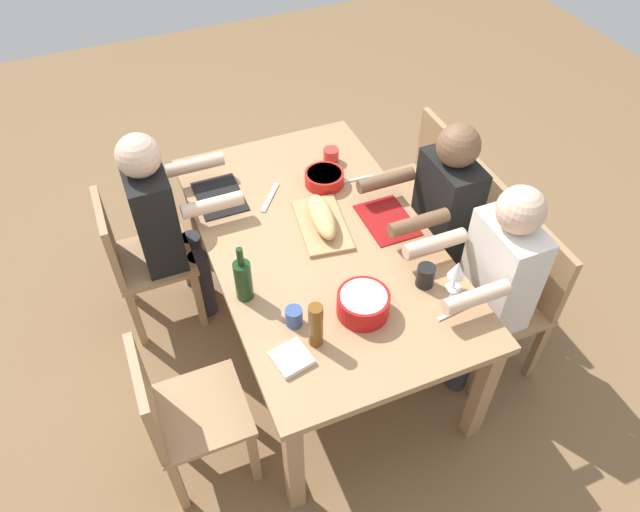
{
  "coord_description": "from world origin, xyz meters",
  "views": [
    {
      "loc": [
        1.9,
        -0.78,
        2.74
      ],
      "look_at": [
        0.0,
        0.0,
        0.63
      ],
      "focal_mm": 33.71,
      "sensor_mm": 36.0,
      "label": 1
    }
  ],
  "objects_px": {
    "wine_bottle": "(243,279)",
    "chair_far_right": "(515,296)",
    "dining_table": "(320,251)",
    "cup_near_right": "(294,317)",
    "wine_glass": "(457,271)",
    "cup_far_right": "(425,276)",
    "diner_far_center": "(439,212)",
    "napkin_stack": "(291,358)",
    "diner_far_right": "(493,277)",
    "bread_loaf": "(322,217)",
    "serving_bowl_greens": "(324,178)",
    "diner_near_left": "(164,218)",
    "chair_near_right": "(179,412)",
    "chair_far_center": "(462,233)",
    "cup_far_left": "(331,155)",
    "cutting_board": "(322,225)",
    "chair_near_left": "(136,257)",
    "chair_far_left": "(419,181)",
    "beer_bottle": "(316,325)",
    "serving_bowl_pasta": "(363,303)"
  },
  "relations": [
    {
      "from": "serving_bowl_greens",
      "to": "wine_bottle",
      "type": "height_order",
      "value": "wine_bottle"
    },
    {
      "from": "serving_bowl_greens",
      "to": "diner_near_left",
      "type": "bearing_deg",
      "value": -97.19
    },
    {
      "from": "serving_bowl_pasta",
      "to": "chair_near_left",
      "type": "bearing_deg",
      "value": -139.07
    },
    {
      "from": "cup_far_right",
      "to": "napkin_stack",
      "type": "height_order",
      "value": "cup_far_right"
    },
    {
      "from": "diner_far_center",
      "to": "napkin_stack",
      "type": "bearing_deg",
      "value": -59.98
    },
    {
      "from": "dining_table",
      "to": "diner_far_right",
      "type": "bearing_deg",
      "value": 53.31
    },
    {
      "from": "bread_loaf",
      "to": "wine_glass",
      "type": "height_order",
      "value": "wine_glass"
    },
    {
      "from": "chair_far_right",
      "to": "cup_near_right",
      "type": "relative_size",
      "value": 10.06
    },
    {
      "from": "chair_near_right",
      "to": "wine_glass",
      "type": "height_order",
      "value": "wine_glass"
    },
    {
      "from": "diner_near_left",
      "to": "cutting_board",
      "type": "xyz_separation_m",
      "value": [
        0.41,
        0.7,
        0.05
      ]
    },
    {
      "from": "chair_far_left",
      "to": "cup_far_left",
      "type": "relative_size",
      "value": 10.22
    },
    {
      "from": "dining_table",
      "to": "chair_far_left",
      "type": "bearing_deg",
      "value": 120.2
    },
    {
      "from": "chair_far_left",
      "to": "serving_bowl_greens",
      "type": "distance_m",
      "value": 0.73
    },
    {
      "from": "chair_far_center",
      "to": "cup_far_left",
      "type": "bearing_deg",
      "value": -135.1
    },
    {
      "from": "dining_table",
      "to": "serving_bowl_pasta",
      "type": "xyz_separation_m",
      "value": [
        0.48,
        -0.0,
        0.14
      ]
    },
    {
      "from": "chair_far_right",
      "to": "wine_glass",
      "type": "height_order",
      "value": "wine_glass"
    },
    {
      "from": "dining_table",
      "to": "diner_far_right",
      "type": "xyz_separation_m",
      "value": [
        0.49,
        0.66,
        0.04
      ]
    },
    {
      "from": "chair_near_left",
      "to": "chair_far_right",
      "type": "height_order",
      "value": "same"
    },
    {
      "from": "chair_near_right",
      "to": "chair_far_center",
      "type": "relative_size",
      "value": 1.0
    },
    {
      "from": "bread_loaf",
      "to": "wine_bottle",
      "type": "height_order",
      "value": "wine_bottle"
    },
    {
      "from": "wine_glass",
      "to": "cup_far_left",
      "type": "bearing_deg",
      "value": -172.7
    },
    {
      "from": "wine_bottle",
      "to": "chair_near_right",
      "type": "bearing_deg",
      "value": -54.58
    },
    {
      "from": "cup_far_left",
      "to": "napkin_stack",
      "type": "bearing_deg",
      "value": -29.89
    },
    {
      "from": "cup_far_right",
      "to": "dining_table",
      "type": "bearing_deg",
      "value": -143.53
    },
    {
      "from": "wine_bottle",
      "to": "chair_far_right",
      "type": "bearing_deg",
      "value": 77.25
    },
    {
      "from": "wine_glass",
      "to": "cup_far_right",
      "type": "xyz_separation_m",
      "value": [
        -0.07,
        -0.1,
        -0.06
      ]
    },
    {
      "from": "dining_table",
      "to": "chair_near_left",
      "type": "relative_size",
      "value": 2.09
    },
    {
      "from": "diner_far_right",
      "to": "napkin_stack",
      "type": "xyz_separation_m",
      "value": [
        0.1,
        -1.02,
        0.05
      ]
    },
    {
      "from": "chair_far_left",
      "to": "diner_far_center",
      "type": "bearing_deg",
      "value": -20.6
    },
    {
      "from": "bread_loaf",
      "to": "wine_bottle",
      "type": "bearing_deg",
      "value": -59.42
    },
    {
      "from": "diner_near_left",
      "to": "bread_loaf",
      "type": "distance_m",
      "value": 0.82
    },
    {
      "from": "diner_near_left",
      "to": "cup_far_left",
      "type": "bearing_deg",
      "value": 93.74
    },
    {
      "from": "chair_near_right",
      "to": "cup_far_right",
      "type": "relative_size",
      "value": 8.04
    },
    {
      "from": "chair_far_center",
      "to": "wine_glass",
      "type": "xyz_separation_m",
      "value": [
        0.51,
        -0.41,
        0.37
      ]
    },
    {
      "from": "bread_loaf",
      "to": "cup_far_right",
      "type": "relative_size",
      "value": 3.03
    },
    {
      "from": "wine_bottle",
      "to": "cup_far_right",
      "type": "bearing_deg",
      "value": 72.75
    },
    {
      "from": "beer_bottle",
      "to": "diner_far_right",
      "type": "bearing_deg",
      "value": 93.59
    },
    {
      "from": "wine_bottle",
      "to": "cup_far_left",
      "type": "xyz_separation_m",
      "value": [
        -0.75,
        0.73,
        -0.07
      ]
    },
    {
      "from": "chair_near_right",
      "to": "diner_far_center",
      "type": "xyz_separation_m",
      "value": [
        -0.49,
        1.5,
        0.21
      ]
    },
    {
      "from": "bread_loaf",
      "to": "wine_glass",
      "type": "xyz_separation_m",
      "value": [
        0.59,
        0.38,
        0.05
      ]
    },
    {
      "from": "serving_bowl_pasta",
      "to": "beer_bottle",
      "type": "bearing_deg",
      "value": -74.11
    },
    {
      "from": "napkin_stack",
      "to": "bread_loaf",
      "type": "bearing_deg",
      "value": 148.67
    },
    {
      "from": "dining_table",
      "to": "cup_near_right",
      "type": "height_order",
      "value": "cup_near_right"
    },
    {
      "from": "cup_far_left",
      "to": "cup_far_right",
      "type": "relative_size",
      "value": 0.79
    },
    {
      "from": "dining_table",
      "to": "bread_loaf",
      "type": "bearing_deg",
      "value": 151.57
    },
    {
      "from": "diner_far_right",
      "to": "cutting_board",
      "type": "relative_size",
      "value": 3.0
    },
    {
      "from": "bread_loaf",
      "to": "diner_far_center",
      "type": "bearing_deg",
      "value": 82.29
    },
    {
      "from": "bread_loaf",
      "to": "napkin_stack",
      "type": "relative_size",
      "value": 2.29
    },
    {
      "from": "chair_far_right",
      "to": "cup_far_left",
      "type": "distance_m",
      "value": 1.21
    },
    {
      "from": "wine_glass",
      "to": "wine_bottle",
      "type": "bearing_deg",
      "value": -109.6
    }
  ]
}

